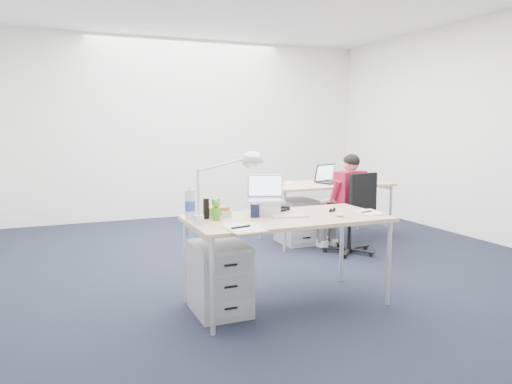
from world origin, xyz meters
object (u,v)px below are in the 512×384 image
Objects in this scene: office_chair at (351,230)px; computer_mouse at (340,215)px; desk_far at (326,187)px; water_bottle at (190,202)px; sunglasses at (332,210)px; can_koozie at (255,210)px; drawer_pedestal_near at (219,278)px; wireless_keyboard at (291,216)px; dark_laptop at (332,173)px; silver_laptop at (266,195)px; headphones at (277,208)px; desk_lamp at (220,186)px; seated_person at (342,203)px; drawer_pedestal_far at (297,221)px; cordless_phone at (206,209)px; desk_near at (287,222)px; bear_figurine at (216,209)px; book_stack at (218,212)px; far_cup at (368,175)px.

office_chair is 1.75m from computer_mouse.
desk_far is 6.16× the size of water_bottle.
water_bottle reaches higher than sunglasses.
drawer_pedestal_near is at bearing -173.44° from can_koozie.
wireless_keyboard is 2.44m from dark_laptop.
dark_laptop is (1.68, 1.72, -0.04)m from silver_laptop.
headphones is at bearing -151.81° from dark_laptop.
can_koozie is at bearing -135.42° from headphones.
can_koozie is 0.36× the size of dark_laptop.
sunglasses is at bearing -140.97° from office_chair.
desk_lamp reaches higher than water_bottle.
can_koozie is (-1.63, -1.26, 0.23)m from seated_person.
water_bottle is at bearing -137.72° from drawer_pedestal_far.
seated_person is at bearing 27.63° from water_bottle.
office_chair is 5.81× the size of cordless_phone.
silver_laptop is 1.23× the size of water_bottle.
desk_near is 1.71× the size of office_chair.
seated_person reaches higher than bear_figurine.
office_chair is 1.94m from silver_laptop.
desk_near is at bearing -16.89° from water_bottle.
seated_person is at bearing 37.67° from can_koozie.
office_chair is at bearing 33.53° from can_koozie.
book_stack is at bearing -4.28° from water_bottle.
book_stack is (-1.93, -0.97, 0.51)m from office_chair.
drawer_pedestal_far is 2.60m from desk_lamp.
desk_far is 0.19m from dark_laptop.
cordless_phone is at bearing 175.44° from wireless_keyboard.
far_cup is at bearing 35.48° from drawer_pedestal_near.
computer_mouse is (-0.99, -1.50, 0.18)m from seated_person.
cordless_phone reaches higher than headphones.
wireless_keyboard is at bearing -146.80° from seated_person.
computer_mouse is 0.50× the size of book_stack.
book_stack is 2.02× the size of sunglasses.
desk_far is at bearing 36.86° from sunglasses.
drawer_pedestal_near is 0.74m from desk_lamp.
desk_near is 2.91× the size of drawer_pedestal_near.
book_stack is at bearing -133.64° from drawer_pedestal_far.
computer_mouse is at bearing -31.95° from bear_figurine.
desk_lamp is (-0.60, 0.01, 0.27)m from wireless_keyboard.
dark_laptop is at bearing 59.69° from seated_person.
seated_person is 1.59m from sunglasses.
desk_far is 17.48× the size of sunglasses.
can_koozie is 0.71m from sunglasses.
book_stack reaches higher than desk_near.
drawer_pedestal_far is 1.29m from far_cup.
can_koozie reaches higher than book_stack.
cordless_phone is 2.78m from dark_laptop.
desk_lamp is (0.06, -0.17, 0.20)m from cordless_phone.
office_chair is 7.77× the size of can_koozie.
dark_laptop is (2.31, 1.65, -0.01)m from water_bottle.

